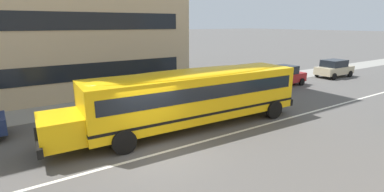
% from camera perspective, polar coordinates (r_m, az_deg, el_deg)
% --- Properties ---
extents(ground_plane, '(400.00, 400.00, 0.00)m').
position_cam_1_polar(ground_plane, '(11.30, -7.03, -11.64)').
color(ground_plane, '#54514F').
extents(sidewalk_far, '(120.00, 3.00, 0.01)m').
position_cam_1_polar(sidewalk_far, '(18.57, -18.17, -1.65)').
color(sidewalk_far, gray).
rests_on(sidewalk_far, ground_plane).
extents(lane_centreline, '(110.00, 0.16, 0.01)m').
position_cam_1_polar(lane_centreline, '(11.30, -7.03, -11.63)').
color(lane_centreline, silver).
rests_on(lane_centreline, ground_plane).
extents(school_bus, '(12.77, 3.28, 2.84)m').
position_cam_1_polar(school_bus, '(13.53, 0.13, 0.54)').
color(school_bus, yellow).
rests_on(school_bus, ground_plane).
extents(parked_car_beige_far_corner, '(3.94, 1.95, 1.64)m').
position_cam_1_polar(parked_car_beige_far_corner, '(29.90, 27.06, 5.09)').
color(parked_car_beige_far_corner, '#C1B28E').
rests_on(parked_car_beige_far_corner, ground_plane).
extents(parked_car_red_end_of_row, '(3.95, 1.98, 1.64)m').
position_cam_1_polar(parked_car_red_end_of_row, '(24.05, 18.16, 4.01)').
color(parked_car_red_end_of_row, maroon).
rests_on(parked_car_red_end_of_row, ground_plane).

